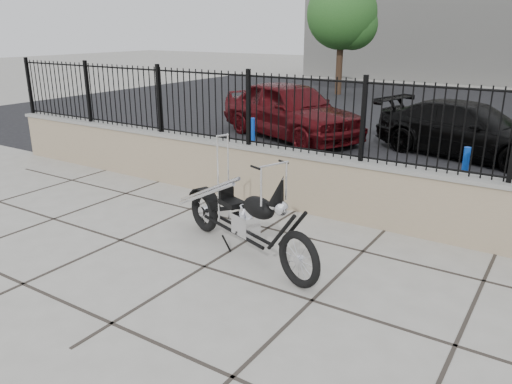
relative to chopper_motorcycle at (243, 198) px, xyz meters
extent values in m
plane|color=#99968E|center=(-0.20, -0.58, -0.78)|extent=(90.00, 90.00, 0.00)
plane|color=black|center=(-0.20, 11.92, -0.78)|extent=(30.00, 30.00, 0.00)
cube|color=gray|center=(-0.20, 1.92, -0.30)|extent=(14.00, 0.36, 0.96)
cube|color=black|center=(-0.20, 1.92, 0.78)|extent=(14.00, 0.08, 1.20)
imported|color=#4B0A0E|center=(-3.06, 6.70, -0.02)|extent=(4.80, 3.32, 1.52)
imported|color=black|center=(1.36, 7.12, -0.16)|extent=(4.56, 2.73, 1.24)
cylinder|color=#0D28C4|center=(-2.82, 4.51, -0.34)|extent=(0.14, 0.14, 0.88)
cylinder|color=blue|center=(1.94, 3.84, -0.31)|extent=(0.13, 0.13, 0.93)
cylinder|color=#382619|center=(-5.78, 15.96, 0.62)|extent=(0.28, 0.28, 2.80)
sphere|color=#2A702C|center=(-5.78, 15.96, 2.77)|extent=(2.98, 2.98, 2.98)
camera|label=1|loc=(3.40, -4.95, 2.07)|focal=35.00mm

